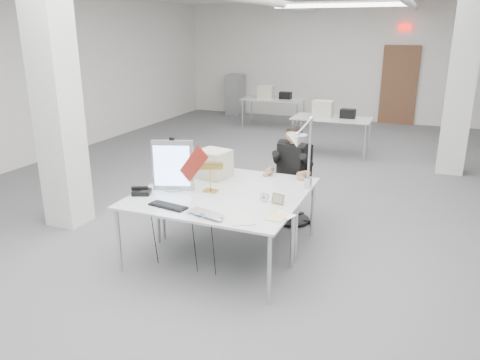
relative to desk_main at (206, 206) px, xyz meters
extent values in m
cube|color=#5A5A5D|center=(0.00, 2.50, -0.75)|extent=(10.00, 14.00, 0.02)
cube|color=white|center=(0.00, 9.51, 0.86)|extent=(10.00, 0.02, 3.20)
cube|color=white|center=(-5.01, 2.50, 0.86)|extent=(0.02, 14.00, 3.20)
cube|color=white|center=(-2.30, 0.50, 0.86)|extent=(0.45, 0.45, 3.20)
cube|color=white|center=(2.50, 5.00, 0.86)|extent=(0.45, 0.45, 3.20)
cube|color=brown|center=(1.20, 9.44, 0.31)|extent=(0.95, 0.08, 2.10)
cube|color=red|center=(1.20, 9.40, 1.81)|extent=(0.32, 0.06, 0.16)
cube|color=white|center=(0.00, 6.50, 2.24)|extent=(2.80, 0.14, 0.08)
cube|color=silver|center=(0.00, 0.00, 0.00)|extent=(1.80, 0.90, 0.02)
cube|color=silver|center=(0.00, 0.90, 0.00)|extent=(1.80, 0.90, 0.02)
cube|color=silver|center=(0.20, 5.50, 0.00)|extent=(1.60, 0.80, 0.02)
cube|color=silver|center=(-1.80, 7.70, 0.00)|extent=(1.60, 0.80, 0.02)
cube|color=gray|center=(-3.50, 9.15, -0.14)|extent=(0.45, 0.55, 1.20)
cube|color=#A3A3A8|center=(-0.54, 0.29, 0.30)|extent=(0.46, 0.20, 0.58)
cube|color=maroon|center=(-0.26, 0.25, 0.36)|extent=(0.40, 0.10, 0.44)
cube|color=black|center=(-0.33, -0.21, 0.02)|extent=(0.44, 0.20, 0.02)
imported|color=silver|center=(0.12, -0.32, 0.03)|extent=(0.43, 0.33, 0.03)
ellipsoid|color=#A9A9AD|center=(0.32, -0.36, 0.03)|extent=(0.09, 0.06, 0.04)
cube|color=black|center=(-0.80, 0.03, 0.04)|extent=(0.24, 0.23, 0.05)
cube|color=#B3834D|center=(-0.72, 0.36, 0.07)|extent=(0.15, 0.07, 0.12)
cube|color=olive|center=(0.69, 0.30, 0.07)|extent=(0.15, 0.07, 0.11)
cylinder|color=silver|center=(0.53, 0.33, 0.06)|extent=(0.10, 0.03, 0.10)
cube|color=silver|center=(0.50, -0.23, 0.02)|extent=(0.35, 0.38, 0.01)
cube|color=#D9CD81|center=(0.79, -0.04, 0.02)|extent=(0.19, 0.25, 0.01)
cube|color=white|center=(0.84, 0.03, 0.02)|extent=(0.24, 0.20, 0.01)
cube|color=beige|center=(-0.32, 0.88, 0.18)|extent=(0.42, 0.41, 0.34)
camera|label=1|loc=(2.05, -4.08, 1.75)|focal=35.00mm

